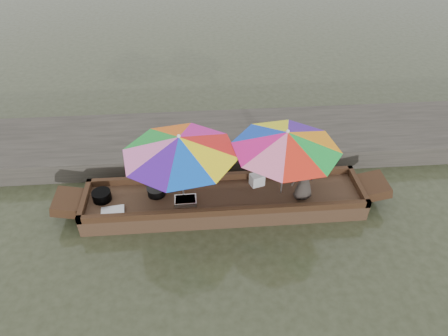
{
  "coord_description": "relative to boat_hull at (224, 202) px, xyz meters",
  "views": [
    {
      "loc": [
        -0.5,
        -6.15,
        5.88
      ],
      "look_at": [
        0.0,
        0.1,
        1.0
      ],
      "focal_mm": 32.0,
      "sensor_mm": 36.0,
      "label": 1
    }
  ],
  "objects": [
    {
      "name": "dock",
      "position": [
        0.0,
        2.2,
        0.08
      ],
      "size": [
        22.0,
        2.2,
        0.5
      ],
      "primitive_type": "cube",
      "color": "#2D2B26",
      "rests_on": "ground"
    },
    {
      "name": "vendor",
      "position": [
        1.59,
        -0.16,
        0.69
      ],
      "size": [
        0.58,
        0.46,
        1.03
      ],
      "primitive_type": "imported",
      "rotation": [
        0.0,
        0.0,
        3.44
      ],
      "color": "#332D28",
      "rests_on": "boat_hull"
    },
    {
      "name": "tray_scallop",
      "position": [
        -2.23,
        -0.34,
        0.21
      ],
      "size": [
        0.48,
        0.36,
        0.06
      ],
      "primitive_type": "cube",
      "rotation": [
        0.0,
        0.0,
        0.13
      ],
      "color": "silver",
      "rests_on": "boat_hull"
    },
    {
      "name": "umbrella_bow",
      "position": [
        -0.84,
        0.0,
        0.95
      ],
      "size": [
        2.66,
        2.66,
        1.55
      ],
      "primitive_type": null,
      "rotation": [
        0.0,
        0.0,
        -0.2
      ],
      "color": "red",
      "rests_on": "boat_hull"
    },
    {
      "name": "charcoal_grill",
      "position": [
        -1.4,
        0.15,
        0.26
      ],
      "size": [
        0.37,
        0.37,
        0.17
      ],
      "primitive_type": "cylinder",
      "color": "black",
      "rests_on": "boat_hull"
    },
    {
      "name": "umbrella_stern",
      "position": [
        1.18,
        0.0,
        0.95
      ],
      "size": [
        2.61,
        2.61,
        1.55
      ],
      "primitive_type": null,
      "rotation": [
        0.0,
        0.0,
        -0.26
      ],
      "color": "orange",
      "rests_on": "boat_hull"
    },
    {
      "name": "boat_hull",
      "position": [
        0.0,
        0.0,
        0.0
      ],
      "size": [
        5.77,
        1.2,
        0.35
      ],
      "primitive_type": "cube",
      "color": "black",
      "rests_on": "water"
    },
    {
      "name": "tray_crayfish",
      "position": [
        -0.8,
        -0.14,
        0.22
      ],
      "size": [
        0.45,
        0.32,
        0.09
      ],
      "primitive_type": "cube",
      "rotation": [
        0.0,
        0.0,
        0.01
      ],
      "color": "silver",
      "rests_on": "boat_hull"
    },
    {
      "name": "cooking_pot",
      "position": [
        -2.5,
        0.08,
        0.28
      ],
      "size": [
        0.38,
        0.38,
        0.2
      ],
      "primitive_type": "cylinder",
      "color": "black",
      "rests_on": "boat_hull"
    },
    {
      "name": "supply_bag",
      "position": [
        0.72,
        0.31,
        0.3
      ],
      "size": [
        0.34,
        0.3,
        0.26
      ],
      "primitive_type": "cube",
      "rotation": [
        0.0,
        0.0,
        0.32
      ],
      "color": "silver",
      "rests_on": "boat_hull"
    },
    {
      "name": "water",
      "position": [
        0.0,
        0.0,
        -0.17
      ],
      "size": [
        80.0,
        80.0,
        0.0
      ],
      "primitive_type": "plane",
      "color": "#2C301C",
      "rests_on": "ground"
    }
  ]
}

